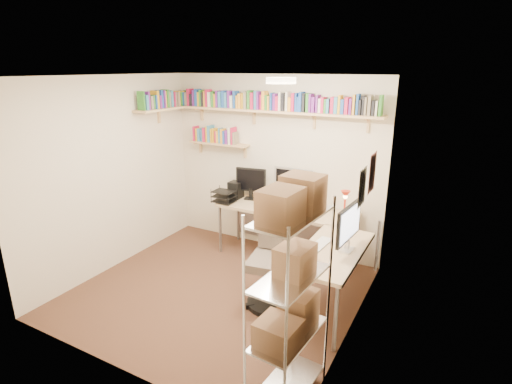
# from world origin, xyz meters

# --- Properties ---
(ground) EXTENTS (3.20, 3.20, 0.00)m
(ground) POSITION_xyz_m (0.00, 0.00, 0.00)
(ground) COLOR #442D1D
(ground) RESTS_ON ground
(room_shell) EXTENTS (3.24, 3.04, 2.52)m
(room_shell) POSITION_xyz_m (0.00, 0.00, 1.55)
(room_shell) COLOR beige
(room_shell) RESTS_ON ground
(wall_shelves) EXTENTS (3.12, 1.09, 0.80)m
(wall_shelves) POSITION_xyz_m (-0.42, 1.30, 2.03)
(wall_shelves) COLOR #DBBB7B
(wall_shelves) RESTS_ON ground
(corner_desk) EXTENTS (2.29, 1.90, 1.29)m
(corner_desk) POSITION_xyz_m (0.49, 0.94, 0.74)
(corner_desk) COLOR tan
(corner_desk) RESTS_ON ground
(office_chair) EXTENTS (0.59, 0.59, 1.11)m
(office_chair) POSITION_xyz_m (0.69, 0.11, 0.47)
(office_chair) COLOR black
(office_chair) RESTS_ON ground
(wire_rack) EXTENTS (0.42, 0.75, 1.85)m
(wire_rack) POSITION_xyz_m (1.40, -1.08, 1.15)
(wire_rack) COLOR silver
(wire_rack) RESTS_ON ground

